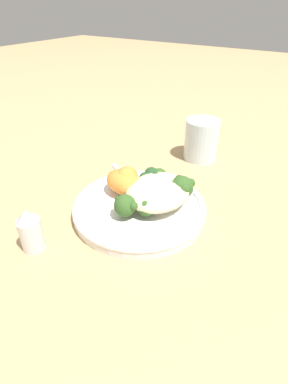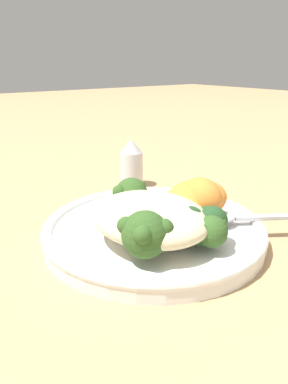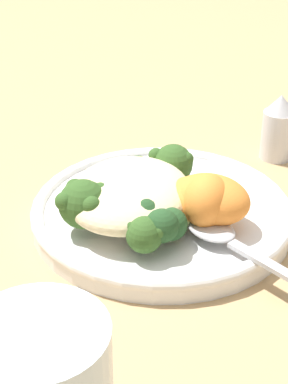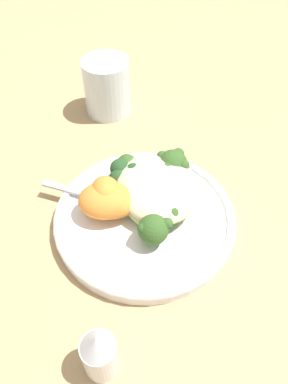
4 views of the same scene
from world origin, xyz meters
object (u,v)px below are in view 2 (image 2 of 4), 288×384
at_px(plate, 151,231).
at_px(broccoli_stalk_3, 151,231).
at_px(broccoli_stalk_1, 128,209).
at_px(spoon, 221,217).
at_px(salt_shaker, 131,164).
at_px(quinoa_mound, 150,217).
at_px(sweet_potato_chunk_0, 197,198).
at_px(broccoli_stalk_4, 200,226).
at_px(broccoli_stalk_2, 147,220).
at_px(kale_tuft, 200,222).
at_px(sweet_potato_chunk_1, 191,202).
at_px(broccoli_stalk_0, 139,198).
at_px(sweet_potato_chunk_2, 201,198).

bearing_deg(plate, broccoli_stalk_3, 142.68).
distance_m(broccoli_stalk_1, spoon, 0.10).
relative_size(broccoli_stalk_3, salt_shaker, 1.59).
height_order(plate, quinoa_mound, quinoa_mound).
distance_m(broccoli_stalk_1, broccoli_stalk_3, 0.07).
bearing_deg(broccoli_stalk_3, salt_shaker, -148.89).
height_order(sweet_potato_chunk_0, spoon, sweet_potato_chunk_0).
distance_m(plate, broccoli_stalk_4, 0.06).
distance_m(broccoli_stalk_1, salt_shaker, 0.18).
distance_m(broccoli_stalk_1, broccoli_stalk_2, 0.04).
distance_m(kale_tuft, salt_shaker, 0.24).
bearing_deg(kale_tuft, plate, 14.46).
height_order(broccoli_stalk_3, sweet_potato_chunk_1, broccoli_stalk_3).
relative_size(quinoa_mound, broccoli_stalk_0, 1.21).
relative_size(broccoli_stalk_0, sweet_potato_chunk_2, 2.08).
bearing_deg(broccoli_stalk_4, salt_shaker, 176.31).
xyz_separation_m(broccoli_stalk_2, salt_shaker, (0.18, -0.11, -0.00)).
distance_m(sweet_potato_chunk_0, sweet_potato_chunk_2, 0.01).
xyz_separation_m(broccoli_stalk_0, kale_tuft, (-0.09, -0.01, -0.00)).
height_order(broccoli_stalk_4, salt_shaker, salt_shaker).
distance_m(plate, kale_tuft, 0.07).
bearing_deg(broccoli_stalk_4, sweet_potato_chunk_0, 154.34).
bearing_deg(broccoli_stalk_0, sweet_potato_chunk_1, -165.32).
height_order(sweet_potato_chunk_0, kale_tuft, sweet_potato_chunk_0).
xyz_separation_m(plate, broccoli_stalk_1, (0.02, 0.02, 0.02)).
xyz_separation_m(broccoli_stalk_3, sweet_potato_chunk_0, (0.03, -0.09, 0.00)).
bearing_deg(broccoli_stalk_1, broccoli_stalk_4, 149.60).
bearing_deg(broccoli_stalk_1, plate, 171.53).
bearing_deg(broccoli_stalk_3, plate, -155.27).
distance_m(broccoli_stalk_1, sweet_potato_chunk_1, 0.07).
bearing_deg(salt_shaker, sweet_potato_chunk_0, 167.73).
relative_size(broccoli_stalk_4, kale_tuft, 1.99).
distance_m(spoon, salt_shaker, 0.21).
xyz_separation_m(sweet_potato_chunk_2, salt_shaker, (0.19, -0.04, -0.01)).
height_order(quinoa_mound, sweet_potato_chunk_1, quinoa_mound).
bearing_deg(broccoli_stalk_3, sweet_potato_chunk_0, 172.53).
bearing_deg(sweet_potato_chunk_1, broccoli_stalk_4, 147.05).
bearing_deg(broccoli_stalk_3, sweet_potato_chunk_1, 174.94).
relative_size(quinoa_mound, broccoli_stalk_1, 1.63).
relative_size(quinoa_mound, spoon, 1.24).
bearing_deg(broccoli_stalk_1, broccoli_stalk_3, 109.11).
bearing_deg(spoon, sweet_potato_chunk_2, 160.47).
height_order(broccoli_stalk_2, sweet_potato_chunk_0, sweet_potato_chunk_0).
relative_size(plate, broccoli_stalk_3, 2.04).
bearing_deg(broccoli_stalk_4, spoon, 123.64).
distance_m(broccoli_stalk_2, kale_tuft, 0.05).
relative_size(broccoli_stalk_4, sweet_potato_chunk_1, 1.47).
xyz_separation_m(quinoa_mound, salt_shaker, (0.19, -0.11, -0.01)).
xyz_separation_m(broccoli_stalk_0, broccoli_stalk_3, (-0.08, 0.04, 0.00)).
xyz_separation_m(sweet_potato_chunk_1, sweet_potato_chunk_2, (-0.01, -0.01, 0.00)).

